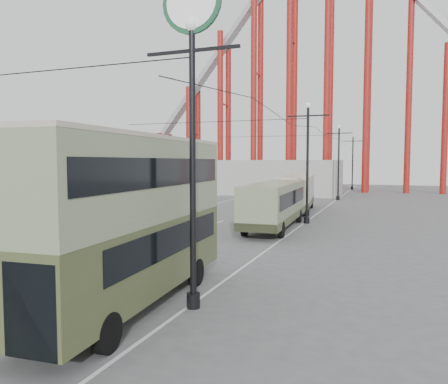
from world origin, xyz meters
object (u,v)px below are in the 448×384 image
at_px(single_decker_green, 275,203).
at_px(single_decker_cream, 297,191).
at_px(pedestrian, 197,217).
at_px(lamp_post_near, 192,65).
at_px(double_decker_bus, 130,212).

relative_size(single_decker_green, single_decker_cream, 1.04).
height_order(single_decker_cream, pedestrian, single_decker_cream).
bearing_deg(single_decker_cream, lamp_post_near, -91.59).
height_order(lamp_post_near, single_decker_green, lamp_post_near).
height_order(double_decker_bus, single_decker_cream, double_decker_bus).
bearing_deg(pedestrian, single_decker_cream, -133.94).
distance_m(single_decker_green, single_decker_cream, 11.32).
height_order(single_decker_green, single_decker_cream, single_decker_cream).
relative_size(double_decker_bus, single_decker_cream, 0.95).
xyz_separation_m(lamp_post_near, single_decker_green, (-1.69, 17.72, -6.01)).
distance_m(double_decker_bus, single_decker_green, 18.36).
bearing_deg(single_decker_green, pedestrian, -155.02).
relative_size(double_decker_bus, pedestrian, 6.13).
bearing_deg(single_decker_green, single_decker_cream, 91.08).
relative_size(single_decker_cream, pedestrian, 6.48).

